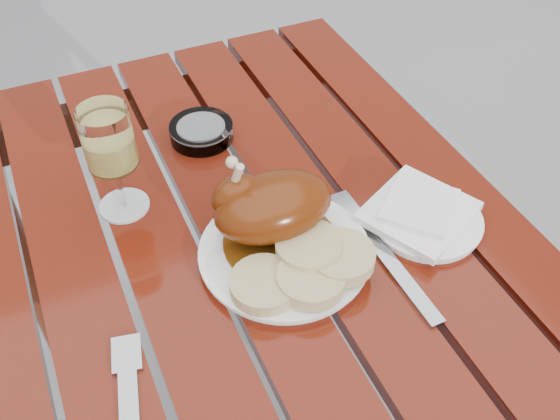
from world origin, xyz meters
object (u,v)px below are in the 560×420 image
Objects in this scene: dinner_plate at (285,253)px; wine_glass at (114,162)px; table at (265,404)px; ashtray at (201,132)px; side_plate at (427,220)px.

wine_glass reaches higher than dinner_plate.
table is 0.50m from ashtray.
wine_glass is 1.65× the size of ashtray.
side_plate is (0.26, -0.02, 0.38)m from table.
side_plate is at bearing -3.74° from table.
ashtray reaches higher than dinner_plate.
dinner_plate is 0.27m from wine_glass.
side_plate reaches higher than table.
side_plate is at bearing -6.99° from dinner_plate.
side_plate is (0.40, -0.22, -0.08)m from wine_glass.
table is at bearing -94.37° from ashtray.
ashtray is (0.02, 0.31, 0.39)m from table.
dinner_plate is 0.30m from ashtray.
ashtray is at bearing 85.63° from table.
wine_glass reaches higher than table.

